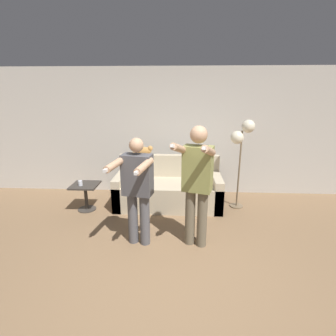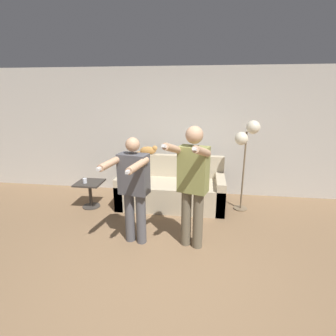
{
  "view_description": "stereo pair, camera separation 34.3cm",
  "coord_description": "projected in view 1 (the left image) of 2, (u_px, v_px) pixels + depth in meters",
  "views": [
    {
      "loc": [
        0.13,
        -2.45,
        2.12
      ],
      "look_at": [
        -0.08,
        1.56,
        0.94
      ],
      "focal_mm": 28.0,
      "sensor_mm": 36.0,
      "label": 1
    },
    {
      "loc": [
        0.47,
        -2.42,
        2.12
      ],
      "look_at": [
        -0.08,
        1.56,
        0.94
      ],
      "focal_mm": 28.0,
      "sensor_mm": 36.0,
      "label": 2
    }
  ],
  "objects": [
    {
      "name": "couch",
      "position": [
        168.0,
        190.0,
        5.04
      ],
      "size": [
        1.98,
        0.9,
        0.91
      ],
      "color": "beige",
      "rests_on": "ground_plane"
    },
    {
      "name": "cup",
      "position": [
        80.0,
        183.0,
        4.69
      ],
      "size": [
        0.08,
        0.08,
        0.09
      ],
      "color": "silver",
      "rests_on": "side_table"
    },
    {
      "name": "cat",
      "position": [
        144.0,
        150.0,
        5.19
      ],
      "size": [
        0.45,
        0.12,
        0.18
      ],
      "color": "tan",
      "rests_on": "couch"
    },
    {
      "name": "wall_back",
      "position": [
        175.0,
        132.0,
        5.45
      ],
      "size": [
        10.0,
        0.05,
        2.6
      ],
      "color": "beige",
      "rests_on": "ground_plane"
    },
    {
      "name": "person_left",
      "position": [
        137.0,
        186.0,
        3.56
      ],
      "size": [
        0.56,
        0.74,
        1.54
      ],
      "rotation": [
        0.0,
        0.0,
        -0.19
      ],
      "color": "#56565B",
      "rests_on": "ground_plane"
    },
    {
      "name": "side_table",
      "position": [
        86.0,
        191.0,
        4.79
      ],
      "size": [
        0.47,
        0.47,
        0.5
      ],
      "color": "#38332D",
      "rests_on": "ground_plane"
    },
    {
      "name": "floor_lamp",
      "position": [
        242.0,
        137.0,
        4.65
      ],
      "size": [
        0.41,
        0.25,
        1.65
      ],
      "color": "#756047",
      "rests_on": "ground_plane"
    },
    {
      "name": "person_right",
      "position": [
        197.0,
        180.0,
        3.5
      ],
      "size": [
        0.58,
        0.74,
        1.71
      ],
      "rotation": [
        0.0,
        0.0,
        -0.3
      ],
      "color": "#6B604C",
      "rests_on": "ground_plane"
    },
    {
      "name": "ground_plane",
      "position": [
        168.0,
        287.0,
        2.95
      ],
      "size": [
        16.0,
        16.0,
        0.0
      ],
      "primitive_type": "plane",
      "color": "#846647"
    }
  ]
}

